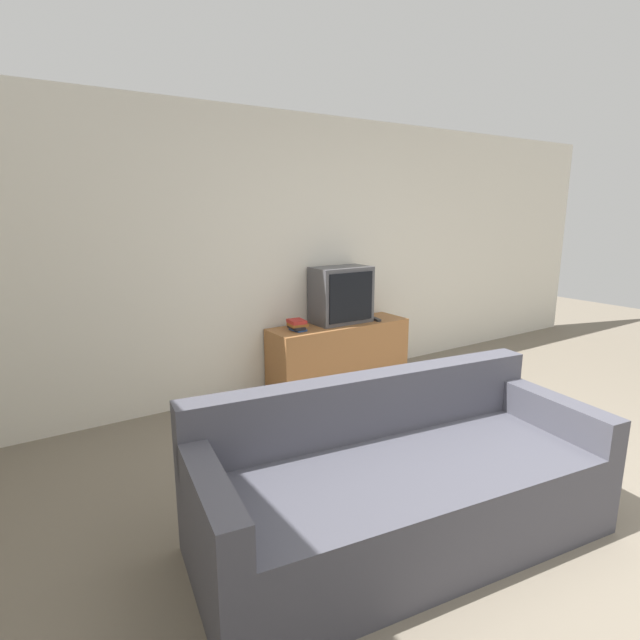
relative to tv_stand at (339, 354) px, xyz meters
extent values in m
plane|color=#756B5B|center=(-0.36, -2.77, -0.31)|extent=(14.00, 14.00, 0.00)
cube|color=silver|center=(-0.36, 0.26, 0.99)|extent=(9.00, 0.06, 2.60)
cube|color=#9E6638|center=(0.00, 0.00, 0.00)|extent=(1.46, 0.43, 0.62)
cube|color=#4C4C51|center=(0.05, 0.05, 0.59)|extent=(0.59, 0.33, 0.56)
cube|color=black|center=(0.05, -0.12, 0.59)|extent=(0.51, 0.01, 0.48)
cube|color=#474751|center=(-1.15, -2.19, -0.08)|extent=(2.29, 1.19, 0.46)
cube|color=#474751|center=(-1.10, -1.83, 0.33)|extent=(2.18, 0.47, 0.36)
cube|color=#474751|center=(-2.16, -2.05, 0.02)|extent=(0.27, 0.91, 0.66)
cube|color=#474751|center=(-0.14, -2.34, 0.02)|extent=(0.27, 0.91, 0.66)
cube|color=#23478E|center=(-0.49, -0.01, 0.32)|extent=(0.12, 0.17, 0.02)
cube|color=black|center=(-0.50, -0.01, 0.34)|extent=(0.11, 0.19, 0.02)
cube|color=#995623|center=(-0.49, 0.00, 0.36)|extent=(0.17, 0.17, 0.02)
cube|color=#B72D28|center=(-0.49, 0.01, 0.39)|extent=(0.16, 0.19, 0.03)
cube|color=#2D2D2D|center=(0.40, -0.07, 0.32)|extent=(0.08, 0.18, 0.02)
camera|label=1|loc=(-2.82, -3.91, 1.43)|focal=28.00mm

